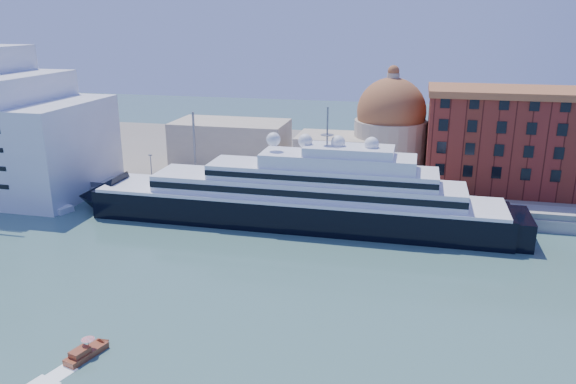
# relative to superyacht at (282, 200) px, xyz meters

# --- Properties ---
(ground) EXTENTS (400.00, 400.00, 0.00)m
(ground) POSITION_rel_superyacht_xyz_m (-2.66, -23.00, -4.87)
(ground) COLOR #345A52
(ground) RESTS_ON ground
(quay) EXTENTS (180.00, 10.00, 2.50)m
(quay) POSITION_rel_superyacht_xyz_m (-2.66, 11.00, -3.62)
(quay) COLOR gray
(quay) RESTS_ON ground
(land) EXTENTS (260.00, 72.00, 2.00)m
(land) POSITION_rel_superyacht_xyz_m (-2.66, 52.00, -3.87)
(land) COLOR slate
(land) RESTS_ON ground
(quay_fence) EXTENTS (180.00, 0.10, 1.20)m
(quay_fence) POSITION_rel_superyacht_xyz_m (-2.66, 6.50, -1.77)
(quay_fence) COLOR slate
(quay_fence) RESTS_ON quay
(superyacht) EXTENTS (94.34, 13.08, 28.20)m
(superyacht) POSITION_rel_superyacht_xyz_m (0.00, 0.00, 0.00)
(superyacht) COLOR black
(superyacht) RESTS_ON ground
(service_barge) EXTENTS (11.54, 6.76, 2.46)m
(service_barge) POSITION_rel_superyacht_xyz_m (-51.37, -3.52, -4.16)
(service_barge) COLOR white
(service_barge) RESTS_ON ground
(water_taxi) EXTENTS (3.40, 5.98, 2.70)m
(water_taxi) POSITION_rel_superyacht_xyz_m (-12.50, -52.12, -4.22)
(water_taxi) COLOR maroon
(water_taxi) RESTS_ON ground
(warehouse) EXTENTS (43.00, 19.00, 23.25)m
(warehouse) POSITION_rel_superyacht_xyz_m (49.34, 29.00, 8.92)
(warehouse) COLOR maroon
(warehouse) RESTS_ON land
(church) EXTENTS (66.00, 18.00, 25.50)m
(church) POSITION_rel_superyacht_xyz_m (3.72, 34.72, 6.04)
(church) COLOR beige
(church) RESTS_ON land
(lamp_posts) EXTENTS (120.80, 2.40, 18.00)m
(lamp_posts) POSITION_rel_superyacht_xyz_m (-15.33, 9.27, 4.97)
(lamp_posts) COLOR slate
(lamp_posts) RESTS_ON quay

